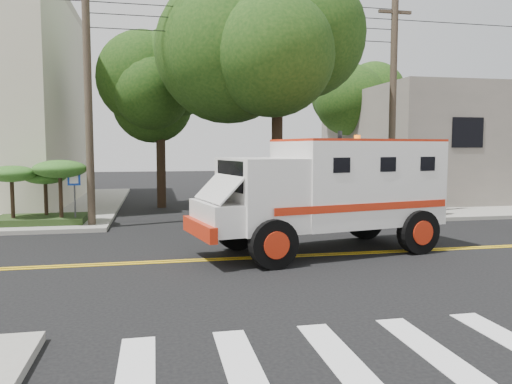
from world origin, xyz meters
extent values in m
plane|color=black|center=(0.00, 0.00, 0.00)|extent=(100.00, 100.00, 0.00)
cube|color=gray|center=(13.50, 13.50, 0.07)|extent=(17.00, 17.00, 0.15)
cube|color=slate|center=(15.00, 14.00, 3.15)|extent=(14.00, 12.00, 6.00)
cylinder|color=#382D23|center=(-5.60, 6.00, 4.50)|extent=(0.28, 0.28, 9.00)
cylinder|color=#382D23|center=(6.30, 6.20, 4.50)|extent=(0.28, 0.28, 9.00)
cylinder|color=black|center=(1.50, 6.50, 3.50)|extent=(0.44, 0.44, 7.00)
sphere|color=#14340E|center=(1.50, 6.50, 7.00)|extent=(5.32, 5.32, 5.32)
sphere|color=#14340E|center=(2.64, 5.74, 7.57)|extent=(4.56, 4.56, 4.56)
cylinder|color=black|center=(-3.00, 12.00, 2.80)|extent=(0.44, 0.44, 5.60)
sphere|color=#14340E|center=(-3.00, 12.00, 5.60)|extent=(3.92, 3.92, 3.92)
sphere|color=#14340E|center=(-2.16, 11.44, 6.02)|extent=(3.36, 3.36, 3.36)
cylinder|color=black|center=(8.50, 16.00, 2.97)|extent=(0.44, 0.44, 5.95)
sphere|color=#14340E|center=(8.50, 16.00, 5.95)|extent=(4.20, 4.20, 4.20)
sphere|color=#14340E|center=(9.40, 15.40, 6.40)|extent=(3.60, 3.60, 3.60)
cylinder|color=#3F3F42|center=(3.80, 5.60, 1.80)|extent=(0.12, 0.12, 3.60)
imported|color=#3F3F42|center=(3.80, 5.60, 3.15)|extent=(0.15, 0.18, 0.90)
cylinder|color=#3F3F42|center=(-6.20, 6.20, 1.00)|extent=(0.06, 0.06, 2.00)
cube|color=#0C33A5|center=(-6.20, 6.14, 1.80)|extent=(0.45, 0.03, 0.45)
cube|color=#1E3314|center=(-7.50, 6.80, 0.27)|extent=(3.20, 2.00, 0.24)
cylinder|color=black|center=(-8.40, 6.50, 1.15)|extent=(0.14, 0.14, 1.52)
ellipsoid|color=#245118|center=(-8.40, 6.50, 2.00)|extent=(1.73, 1.73, 0.60)
cylinder|color=black|center=(-7.40, 7.20, 1.07)|extent=(0.14, 0.14, 1.36)
ellipsoid|color=#245118|center=(-7.40, 7.20, 1.83)|extent=(1.55, 1.55, 0.54)
cylinder|color=black|center=(-6.70, 6.30, 1.23)|extent=(0.14, 0.14, 1.68)
ellipsoid|color=#245118|center=(-6.70, 6.30, 2.17)|extent=(1.91, 1.91, 0.66)
cube|color=silver|center=(2.41, 0.60, 1.95)|extent=(4.77, 3.38, 2.34)
cube|color=silver|center=(-0.54, 0.00, 1.73)|extent=(2.24, 2.76, 1.89)
cube|color=black|center=(-1.39, -0.17, 2.23)|extent=(0.45, 1.87, 0.78)
cube|color=silver|center=(-1.68, -0.24, 1.17)|extent=(1.43, 2.38, 0.78)
cube|color=#B9250E|center=(-2.23, -0.35, 0.89)|extent=(0.68, 2.39, 0.39)
cube|color=#B9250E|center=(2.41, 0.60, 3.15)|extent=(4.77, 3.38, 0.07)
cylinder|color=black|center=(-0.50, -1.27, 0.61)|extent=(1.27, 0.60, 1.23)
cylinder|color=black|center=(-1.01, 1.18, 0.61)|extent=(1.27, 0.60, 1.23)
cylinder|color=black|center=(3.86, -0.37, 0.61)|extent=(1.27, 0.60, 1.23)
cylinder|color=black|center=(3.36, 2.07, 0.61)|extent=(1.27, 0.60, 1.23)
imported|color=gray|center=(6.59, 6.22, 1.01)|extent=(0.74, 0.74, 1.73)
imported|color=gray|center=(8.10, 5.83, 1.06)|extent=(0.98, 0.82, 1.82)
camera|label=1|loc=(-3.31, -12.92, 2.96)|focal=35.00mm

